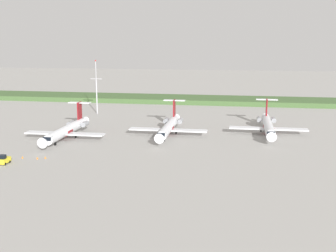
# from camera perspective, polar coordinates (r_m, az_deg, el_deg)

# --- Properties ---
(ground_plane) EXTENTS (500.00, 500.00, 0.00)m
(ground_plane) POSITION_cam_1_polar(r_m,az_deg,el_deg) (145.64, 1.36, 0.48)
(ground_plane) COLOR #9E9B96
(grass_berm) EXTENTS (320.00, 20.00, 2.04)m
(grass_berm) POSITION_cam_1_polar(r_m,az_deg,el_deg) (193.03, 3.41, 3.52)
(grass_berm) COLOR #426033
(grass_berm) RESTS_ON ground
(regional_jet_nearest) EXTENTS (22.81, 31.00, 9.00)m
(regional_jet_nearest) POSITION_cam_1_polar(r_m,az_deg,el_deg) (124.88, -13.32, -0.51)
(regional_jet_nearest) COLOR silver
(regional_jet_nearest) RESTS_ON ground
(regional_jet_second) EXTENTS (22.81, 31.00, 9.00)m
(regional_jet_second) POSITION_cam_1_polar(r_m,az_deg,el_deg) (126.30, 0.12, -0.06)
(regional_jet_second) COLOR silver
(regional_jet_second) RESTS_ON ground
(regional_jet_third) EXTENTS (22.81, 31.00, 9.00)m
(regional_jet_third) POSITION_cam_1_polar(r_m,az_deg,el_deg) (131.53, 13.16, 0.10)
(regional_jet_third) COLOR silver
(regional_jet_third) RESTS_ON ground
(antenna_mast) EXTENTS (4.40, 0.50, 20.16)m
(antenna_mast) POSITION_cam_1_polar(r_m,az_deg,el_deg) (163.91, -9.48, 4.55)
(antenna_mast) COLOR #B2B2B7
(antenna_mast) RESTS_ON ground
(baggage_tug) EXTENTS (1.72, 3.20, 2.30)m
(baggage_tug) POSITION_cam_1_polar(r_m,az_deg,el_deg) (104.36, -21.00, -4.21)
(baggage_tug) COLOR yellow
(baggage_tug) RESTS_ON ground
(safety_cone_front_marker) EXTENTS (0.44, 0.44, 0.55)m
(safety_cone_front_marker) POSITION_cam_1_polar(r_m,az_deg,el_deg) (107.92, -18.79, -3.95)
(safety_cone_front_marker) COLOR orange
(safety_cone_front_marker) RESTS_ON ground
(safety_cone_mid_marker) EXTENTS (0.44, 0.44, 0.55)m
(safety_cone_mid_marker) POSITION_cam_1_polar(r_m,az_deg,el_deg) (106.14, -17.00, -4.09)
(safety_cone_mid_marker) COLOR orange
(safety_cone_mid_marker) RESTS_ON ground
(safety_cone_rear_marker) EXTENTS (0.44, 0.44, 0.55)m
(safety_cone_rear_marker) POSITION_cam_1_polar(r_m,az_deg,el_deg) (106.12, -16.01, -4.04)
(safety_cone_rear_marker) COLOR orange
(safety_cone_rear_marker) RESTS_ON ground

